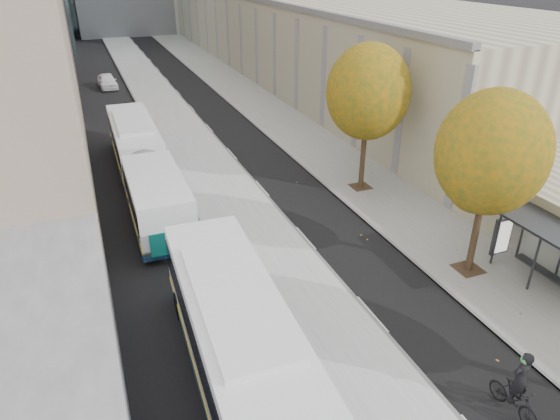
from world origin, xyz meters
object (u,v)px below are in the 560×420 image
bus_far (143,163)px  cyclist (516,391)px  distant_car (107,81)px  bus_shelter (558,239)px

bus_far → cyclist: 21.19m
cyclist → distant_car: 46.33m
cyclist → distant_car: (-7.54, 45.71, -0.13)m
bus_far → cyclist: bearing=-68.8°
bus_far → distant_car: (-0.00, 25.91, -0.83)m
bus_shelter → cyclist: bearing=-144.0°
distant_car → bus_far: bearing=-92.9°
bus_shelter → distant_car: size_ratio=1.08×
bus_far → distant_car: 25.93m
bus_shelter → bus_far: bearing=131.0°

